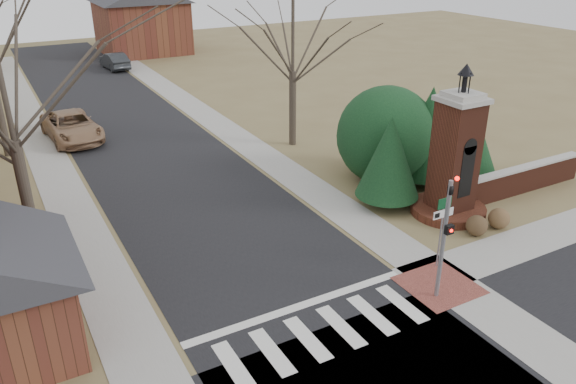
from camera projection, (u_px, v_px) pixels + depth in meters
ground at (339, 348)px, 16.37m from camera, size 120.00×120.00×0.00m
main_street at (136, 135)px, 33.85m from camera, size 8.00×70.00×0.01m
crosswalk_zone at (324, 332)px, 17.00m from camera, size 8.00×2.20×0.02m
stop_bar at (299, 306)px, 18.20m from camera, size 8.00×0.35×0.02m
sidewalk_right_main at (216, 122)px, 36.15m from camera, size 2.00×60.00×0.02m
sidewalk_left at (44, 150)px, 31.55m from camera, size 2.00×60.00×0.02m
curb_apron at (439, 285)px, 19.29m from camera, size 2.40×2.40×0.02m
traffic_signal_pole at (446, 228)px, 17.65m from camera, size 0.28×0.41×4.50m
sign_post at (442, 219)px, 19.61m from camera, size 0.90×0.07×2.75m
brick_gate_monument at (454, 167)px, 23.42m from camera, size 3.20×3.20×6.47m
brick_garden_wall at (521, 179)px, 26.04m from camera, size 7.50×0.50×1.30m
house_distant_right at (141, 15)px, 56.52m from camera, size 8.80×8.80×7.30m
evergreen_near at (389, 156)px, 24.16m from camera, size 2.80×2.80×4.10m
evergreen_mid at (429, 130)px, 26.45m from camera, size 3.40×3.40×4.70m
evergreen_far at (474, 144)px, 26.83m from camera, size 2.40×2.40×3.30m
evergreen_mass at (387, 132)px, 26.90m from camera, size 4.80×4.80×4.80m
bare_tree_3 at (293, 25)px, 29.62m from camera, size 7.00×7.00×9.70m
pickup_truck at (72, 126)px, 32.83m from camera, size 3.06×5.92×1.59m
distant_car at (114, 61)px, 50.36m from camera, size 1.92×4.59×1.47m
dry_shrub_left at (477, 226)px, 22.38m from camera, size 0.85×0.85×0.85m
dry_shrub_right at (499, 218)px, 22.93m from camera, size 0.87×0.87×0.87m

